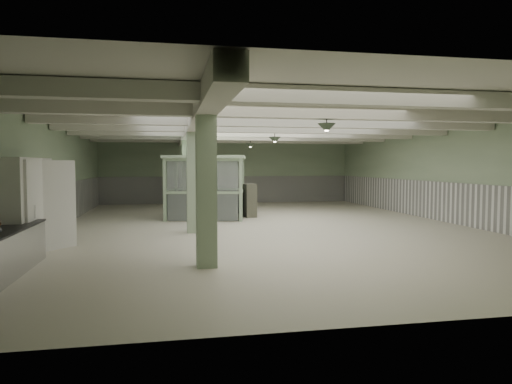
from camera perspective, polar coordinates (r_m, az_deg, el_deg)
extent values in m
plane|color=beige|center=(16.07, 0.99, -4.29)|extent=(20.00, 20.00, 0.00)
cube|color=silver|center=(15.99, 1.01, 8.60)|extent=(14.00, 20.00, 0.02)
cube|color=#A0B792|center=(25.80, -3.57, 2.64)|extent=(14.00, 0.02, 3.60)
cube|color=#A0B792|center=(6.48, 19.47, 0.03)|extent=(14.00, 0.02, 3.60)
cube|color=#A0B792|center=(16.03, -24.31, 1.84)|extent=(0.02, 20.00, 3.60)
cube|color=#A0B792|center=(18.67, 22.54, 2.07)|extent=(0.02, 20.00, 3.60)
cube|color=white|center=(16.08, -24.13, -1.89)|extent=(0.05, 19.90, 1.50)
cube|color=white|center=(18.71, 22.40, -1.14)|extent=(0.05, 19.90, 1.50)
cube|color=white|center=(25.81, -3.56, 0.31)|extent=(13.90, 0.05, 1.50)
cube|color=beige|center=(15.65, -8.07, 7.87)|extent=(0.45, 19.90, 0.40)
cube|color=beige|center=(8.81, 11.29, 11.57)|extent=(13.90, 0.35, 0.32)
cube|color=beige|center=(11.15, 6.38, 9.90)|extent=(13.90, 0.35, 0.32)
cube|color=beige|center=(13.55, 3.21, 8.77)|extent=(13.90, 0.35, 0.32)
cube|color=beige|center=(15.98, 1.01, 7.96)|extent=(13.90, 0.35, 0.32)
cube|color=beige|center=(18.42, -0.60, 7.36)|extent=(13.90, 0.35, 0.32)
cube|color=beige|center=(20.88, -1.83, 6.90)|extent=(13.90, 0.35, 0.32)
cube|color=beige|center=(23.35, -2.80, 6.53)|extent=(13.90, 0.35, 0.32)
cube|color=#9FB894|center=(9.62, -6.25, 1.26)|extent=(0.42, 0.42, 3.60)
cube|color=#9FB894|center=(14.61, -7.83, 1.99)|extent=(0.42, 0.42, 3.60)
cube|color=#9FB894|center=(19.61, -8.60, 2.35)|extent=(0.42, 0.42, 3.60)
cube|color=#9FB894|center=(23.60, -8.99, 2.53)|extent=(0.42, 0.42, 3.60)
cone|color=#354332|center=(11.27, 8.81, 7.92)|extent=(0.44, 0.44, 0.22)
cone|color=#354332|center=(16.55, 2.35, 6.52)|extent=(0.44, 0.44, 0.22)
cone|color=#354332|center=(21.44, -0.72, 5.82)|extent=(0.44, 0.44, 0.22)
cube|color=white|center=(12.11, -27.03, -1.38)|extent=(0.67, 2.67, 2.45)
cube|color=white|center=(11.42, -26.13, -1.63)|extent=(0.06, 1.00, 2.35)
cube|color=white|center=(12.68, -24.02, -1.10)|extent=(0.68, 0.81, 2.35)
cube|color=silver|center=(11.41, -25.93, -1.63)|extent=(0.02, 0.05, 0.30)
cube|color=silver|center=(12.59, -24.49, -1.14)|extent=(0.02, 0.05, 0.30)
cube|color=#A0BB95|center=(17.59, -11.33, 0.25)|extent=(0.14, 0.14, 2.40)
cube|color=#A0BB95|center=(19.95, -9.99, 0.63)|extent=(0.14, 0.14, 2.40)
cube|color=#A0BB95|center=(17.26, -1.91, 0.25)|extent=(0.14, 0.14, 2.40)
cube|color=#A0BB95|center=(19.66, -1.68, 0.64)|extent=(0.14, 0.14, 2.40)
cube|color=#A0BB95|center=(18.53, -6.27, 4.35)|extent=(3.57, 3.19, 0.12)
cube|color=silver|center=(17.41, -6.65, -1.89)|extent=(2.65, 0.56, 1.05)
cube|color=silver|center=(17.34, -6.68, 2.16)|extent=(2.65, 0.56, 1.22)
cube|color=silver|center=(19.79, -5.85, -1.24)|extent=(2.65, 0.56, 1.05)
cube|color=silver|center=(19.73, -5.88, 2.32)|extent=(2.65, 0.56, 1.22)
cube|color=silver|center=(18.81, -10.59, -1.53)|extent=(0.47, 2.17, 1.05)
cube|color=silver|center=(18.75, -10.64, 2.22)|extent=(0.47, 2.17, 1.22)
cube|color=silver|center=(18.50, -1.79, -1.55)|extent=(0.47, 2.17, 1.05)
cube|color=silver|center=(18.44, -1.79, 2.26)|extent=(0.47, 2.17, 1.22)
cube|color=#59584A|center=(18.77, -0.82, -1.07)|extent=(0.54, 0.70, 1.37)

